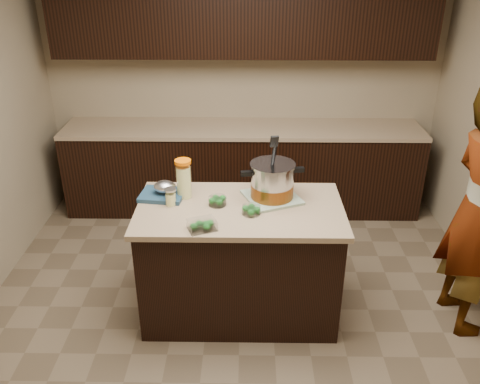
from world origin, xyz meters
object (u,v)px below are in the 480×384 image
Objects in this scene: stock_pot at (272,183)px; lemonade_pitcher at (184,180)px; island at (240,260)px; person at (480,212)px.

lemonade_pitcher is at bearing 167.44° from stock_pot.
island is 0.63m from stock_pot.
person is (1.65, -0.06, 0.46)m from island.
stock_pot is 1.62× the size of lemonade_pitcher.
island is 5.09× the size of lemonade_pitcher.
island is at bearing -21.02° from lemonade_pitcher.
person is (1.42, -0.20, -0.12)m from stock_pot.
island is 0.80× the size of person.
person is at bearing -18.74° from stock_pot.
stock_pot is 0.26× the size of person.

